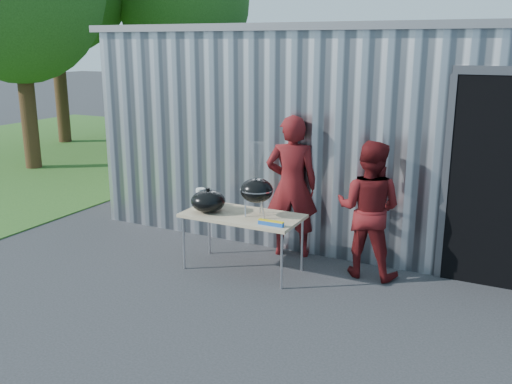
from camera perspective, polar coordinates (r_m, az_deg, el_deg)
The scene contains 12 objects.
ground at distance 6.73m, azimuth -2.78°, elevation -10.35°, with size 80.00×80.00×0.00m, color #2B2B2D.
building at distance 10.18m, azimuth 14.73°, elevation 6.85°, with size 8.20×6.20×3.10m.
grass_patch at distance 16.74m, azimuth -19.72°, elevation 4.11°, with size 10.00×12.00×0.02m, color #2D591E.
tree_far at distance 17.22m, azimuth -7.20°, elevation 18.51°, with size 3.73×3.73×6.17m.
folding_table at distance 7.21m, azimuth -1.36°, elevation -2.55°, with size 1.50×0.75×0.75m.
kettle_grill at distance 7.01m, azimuth 0.06°, elevation 0.89°, with size 0.42×0.42×0.93m.
grill_lid at distance 7.29m, azimuth -4.81°, elevation -0.90°, with size 0.44×0.44×0.32m.
paper_towels at distance 7.40m, azimuth -5.55°, elevation -0.70°, with size 0.12×0.12×0.28m, color white.
white_tub at distance 7.58m, azimuth -4.44°, elevation -1.00°, with size 0.20×0.15×0.10m, color white.
foil_box at distance 6.75m, azimuth 1.51°, elevation -3.12°, with size 0.32×0.05×0.06m.
person_cook at distance 7.71m, azimuth 3.60°, elevation 0.57°, with size 0.71×0.46×1.94m, color #5E1214.
person_bystander at distance 7.17m, azimuth 11.20°, elevation -1.71°, with size 0.83×0.65×1.71m, color #5E1214.
Camera 1 is at (3.04, -5.28, 2.85)m, focal length 40.00 mm.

